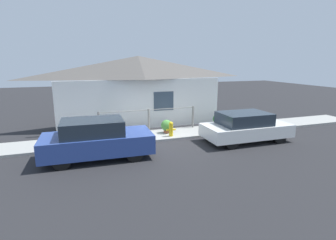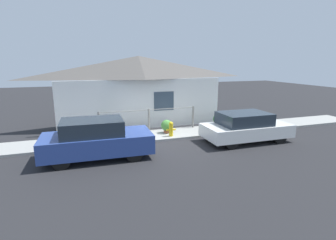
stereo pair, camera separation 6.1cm
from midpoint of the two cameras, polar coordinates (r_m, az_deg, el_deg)
ground_plane at (r=11.71m, az=-2.28°, el=-4.80°), size 60.00×60.00×0.00m
sidewalk at (r=12.50m, az=-3.45°, el=-3.44°), size 24.00×1.74×0.10m
house at (r=14.58m, az=-6.47°, el=10.60°), size 9.09×2.23×3.80m
fence at (r=13.01m, az=-4.35°, el=0.24°), size 4.90×0.10×1.13m
car_left at (r=9.95m, az=-15.47°, el=-4.05°), size 3.99×1.85×1.47m
car_right at (r=12.14m, az=16.39°, el=-1.45°), size 3.88×1.79×1.32m
fire_hydrant at (r=12.15m, az=0.52°, el=-1.88°), size 0.44×0.20×0.69m
potted_plant_near_hydrant at (r=12.71m, az=-0.45°, el=-1.27°), size 0.55×0.55×0.64m
potted_plant_by_fence at (r=12.24m, az=-13.82°, el=-2.05°), size 0.58×0.58×0.70m
potted_plant_corner at (r=14.24m, az=10.71°, el=0.16°), size 0.55×0.55×0.68m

